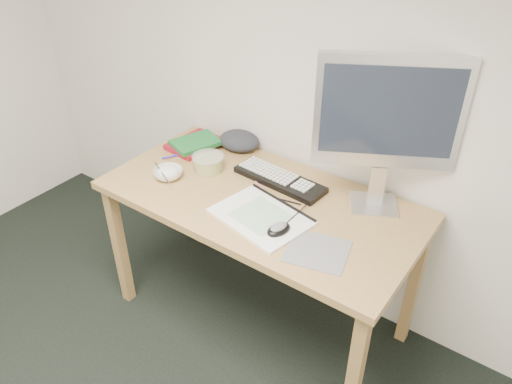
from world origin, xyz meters
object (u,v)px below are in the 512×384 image
keyboard (280,180)px  monitor (388,117)px  desk (260,213)px  sketchpad (261,217)px  rice_bowl (168,174)px

keyboard → monitor: 0.59m
desk → sketchpad: 0.17m
sketchpad → desk: bearing=138.0°
sketchpad → rice_bowl: 0.53m
rice_bowl → monitor: bearing=22.1°
monitor → rice_bowl: size_ratio=4.88×
sketchpad → monitor: size_ratio=0.59×
sketchpad → rice_bowl: size_ratio=2.86×
desk → monitor: bearing=29.0°
desk → keyboard: bearing=89.5°
keyboard → desk: bearing=-86.0°
desk → sketchpad: sketchpad is taller
keyboard → rice_bowl: 0.51m
sketchpad → keyboard: keyboard is taller
desk → keyboard: (0.00, 0.15, 0.10)m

